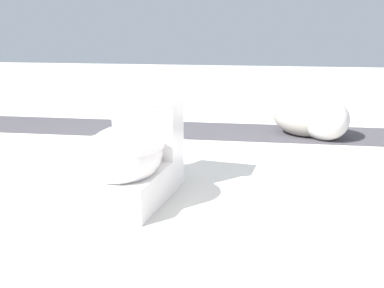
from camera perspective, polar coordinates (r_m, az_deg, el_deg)
The scene contains 5 objects.
ground_plane at distance 2.43m, azimuth -7.77°, elevation -5.99°, with size 14.00×14.00×0.00m, color beige.
gravel_strip at distance 3.67m, azimuth 5.77°, elevation 1.55°, with size 0.56×8.00×0.01m, color #423F44.
toilet at distance 2.26m, azimuth -7.57°, elevation -1.67°, with size 0.68×0.47×0.52m.
boulder_near at distance 3.61m, azimuth 14.32°, elevation 3.47°, with size 0.52×0.40×0.32m, color gray.
boulder_far at distance 3.53m, azimuth 16.42°, elevation 3.14°, with size 0.42×0.33×0.33m, color #B7B2AD.
Camera 1 is at (2.17, 0.65, 0.88)m, focal length 42.00 mm.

